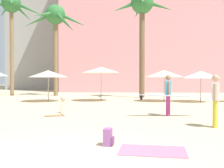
{
  "coord_description": "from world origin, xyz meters",
  "views": [
    {
      "loc": [
        1.44,
        -4.92,
        1.65
      ],
      "look_at": [
        0.95,
        4.75,
        1.44
      ],
      "focal_mm": 42.87,
      "sensor_mm": 36.0,
      "label": 1
    }
  ],
  "objects": [
    {
      "name": "beach_towel",
      "position": [
        2.05,
        1.12,
        0.01
      ],
      "size": [
        1.61,
        1.15,
        0.01
      ],
      "primitive_type": "cube",
      "rotation": [
        0.0,
        0.0,
        -0.12
      ],
      "color": "#EF6684",
      "rests_on": "ground"
    },
    {
      "name": "cafe_umbrella_1",
      "position": [
        4.18,
        14.21,
        1.98
      ],
      "size": [
        2.75,
        2.75,
        2.23
      ],
      "color": "gray",
      "rests_on": "ground"
    },
    {
      "name": "cafe_umbrella_6",
      "position": [
        -4.01,
        13.66,
        1.96
      ],
      "size": [
        2.76,
        2.76,
        2.21
      ],
      "color": "gray",
      "rests_on": "ground"
    },
    {
      "name": "ground",
      "position": [
        0.0,
        0.0,
        0.0
      ],
      "size": [
        120.0,
        120.0,
        0.0
      ],
      "primitive_type": "plane",
      "color": "#C6B28C"
    },
    {
      "name": "palm_tree_far_left",
      "position": [
        -5.15,
        20.03,
        7.06
      ],
      "size": [
        6.08,
        5.97,
        8.58
      ],
      "color": "brown",
      "rests_on": "ground"
    },
    {
      "name": "person_mid_center",
      "position": [
        4.45,
        4.18,
        0.98
      ],
      "size": [
        0.35,
        0.6,
        1.77
      ],
      "rotation": [
        0.0,
        0.0,
        5.91
      ],
      "color": "gold",
      "rests_on": "ground"
    },
    {
      "name": "palm_tree_center",
      "position": [
        -9.42,
        20.17,
        8.16
      ],
      "size": [
        5.51,
        5.8,
        9.71
      ],
      "color": "brown",
      "rests_on": "ground"
    },
    {
      "name": "person_mid_right",
      "position": [
        3.31,
        6.78,
        0.95
      ],
      "size": [
        3.01,
        0.87,
        1.8
      ],
      "rotation": [
        0.0,
        0.0,
        6.28
      ],
      "color": "#B7337F",
      "rests_on": "ground"
    },
    {
      "name": "cafe_umbrella_0",
      "position": [
        -0.33,
        14.35,
        2.25
      ],
      "size": [
        2.76,
        2.76,
        2.47
      ],
      "color": "gray",
      "rests_on": "ground"
    },
    {
      "name": "hotel_pink",
      "position": [
        4.95,
        29.74,
        9.79
      ],
      "size": [
        22.54,
        8.05,
        19.57
      ],
      "primitive_type": "cube",
      "color": "pink",
      "rests_on": "ground"
    },
    {
      "name": "palm_tree_left",
      "position": [
        2.82,
        17.89,
        7.32
      ],
      "size": [
        5.13,
        5.17,
        9.0
      ],
      "color": "brown",
      "rests_on": "ground"
    },
    {
      "name": "person_mid_left",
      "position": [
        -1.44,
        6.59,
        0.31
      ],
      "size": [
        0.94,
        0.61,
        0.88
      ],
      "rotation": [
        0.0,
        0.0,
        3.43
      ],
      "color": "#D1A889",
      "rests_on": "ground"
    },
    {
      "name": "cafe_umbrella_5",
      "position": [
        6.64,
        13.83,
        1.9
      ],
      "size": [
        2.58,
        2.58,
        2.15
      ],
      "color": "gray",
      "rests_on": "ground"
    },
    {
      "name": "backpack",
      "position": [
        1.02,
        1.58,
        0.2
      ],
      "size": [
        0.28,
        0.32,
        0.42
      ],
      "rotation": [
        0.0,
        0.0,
        6.13
      ],
      "color": "#874F8B",
      "rests_on": "ground"
    }
  ]
}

